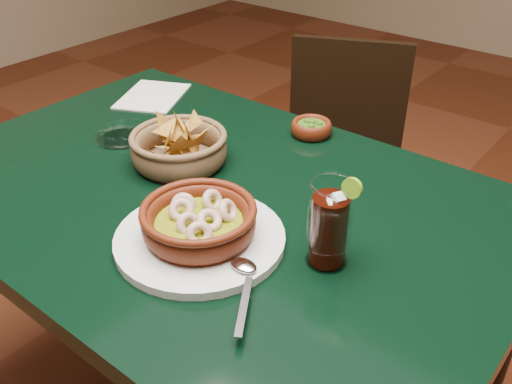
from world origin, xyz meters
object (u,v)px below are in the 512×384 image
Objects in this scene: chip_basket at (179,148)px; cola_drink at (329,225)px; shrimp_plate at (199,226)px; dining_table at (209,230)px; dining_chair at (339,167)px.

cola_drink is (0.42, -0.08, 0.04)m from chip_basket.
shrimp_plate is 2.08× the size of cola_drink.
shrimp_plate reaches higher than dining_table.
dining_chair is at bearing 88.43° from chip_basket.
shrimp_plate is at bearing -75.95° from dining_chair.
dining_table is 0.35m from cola_drink.
dining_table is 0.18m from chip_basket.
cola_drink is (0.30, -0.04, 0.17)m from dining_table.
cola_drink reaches higher than chip_basket.
chip_basket is (-0.23, 0.18, 0.00)m from shrimp_plate.
chip_basket is 1.38× the size of cola_drink.
dining_table is at bearing 129.14° from shrimp_plate.
shrimp_plate is at bearing -37.87° from chip_basket.
chip_basket is (-0.02, -0.65, 0.33)m from dining_chair.
dining_table is 0.73m from dining_chair.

